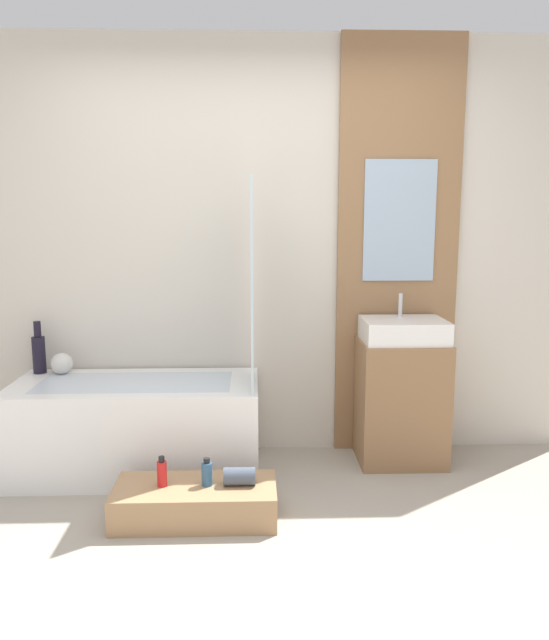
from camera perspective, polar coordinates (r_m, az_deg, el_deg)
ground_plane at (r=2.83m, az=-1.47°, el=-23.12°), size 12.00×12.00×0.00m
wall_tiled_back at (r=3.96m, az=-1.78°, el=6.37°), size 4.20×0.06×2.60m
wall_wood_accent at (r=4.01m, az=11.21°, el=6.41°), size 0.76×0.04×2.60m
bathtub at (r=3.85m, az=-12.47°, el=-9.50°), size 1.44×0.65×0.55m
glass_shower_screen at (r=3.53m, az=-2.08°, el=3.38°), size 0.01×0.47×1.18m
wooden_step_bench at (r=3.32m, az=-7.25°, el=-16.17°), size 0.82×0.37×0.18m
vanity_cabinet at (r=3.96m, az=11.49°, el=-7.34°), size 0.52×0.41×0.76m
sink at (r=3.86m, az=11.72°, el=-0.93°), size 0.50×0.38×0.28m
vase_tall_dark at (r=4.13m, az=-20.74°, el=-2.76°), size 0.08×0.08×0.33m
vase_round_light at (r=4.07m, az=-18.87°, el=-3.78°), size 0.13×0.13×0.13m
bottle_soap_primary at (r=3.27m, az=-10.26°, el=-13.59°), size 0.05×0.05×0.16m
bottle_soap_secondary at (r=3.25m, az=-6.20°, el=-13.74°), size 0.05×0.05×0.14m
towel_roll at (r=3.25m, az=-3.22°, el=-14.08°), size 0.16×0.09×0.09m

